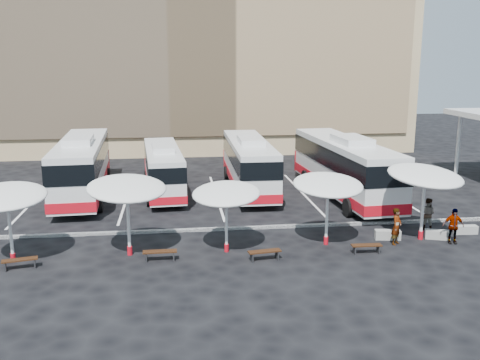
{
  "coord_description": "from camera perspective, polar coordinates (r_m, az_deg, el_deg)",
  "views": [
    {
      "loc": [
        -2.74,
        -27.12,
        9.05
      ],
      "look_at": [
        1.0,
        3.0,
        2.2
      ],
      "focal_mm": 40.0,
      "sensor_mm": 36.0,
      "label": 1
    }
  ],
  "objects": [
    {
      "name": "passenger_1",
      "position": [
        30.77,
        19.41,
        -3.43
      ],
      "size": [
        1.08,
        1.05,
        1.76
      ],
      "primitive_type": "imported",
      "rotation": [
        0.0,
        0.0,
        2.48
      ],
      "color": "black",
      "rests_on": "ground"
    },
    {
      "name": "sunshade_0",
      "position": [
        25.99,
        -23.6,
        -1.63
      ],
      "size": [
        3.94,
        3.98,
        3.64
      ],
      "rotation": [
        0.0,
        0.0,
        0.15
      ],
      "color": "silver",
      "rests_on": "ground"
    },
    {
      "name": "bus_1",
      "position": [
        37.39,
        -8.21,
        1.34
      ],
      "size": [
        3.09,
        10.98,
        3.44
      ],
      "rotation": [
        0.0,
        0.0,
        0.07
      ],
      "color": "silver",
      "rests_on": "ground"
    },
    {
      "name": "ground",
      "position": [
        28.72,
        -1.25,
        -5.65
      ],
      "size": [
        120.0,
        120.0,
        0.0
      ],
      "primitive_type": "plane",
      "color": "black",
      "rests_on": "ground"
    },
    {
      "name": "wood_bench_2",
      "position": [
        24.84,
        2.63,
        -7.78
      ],
      "size": [
        1.57,
        0.63,
        0.47
      ],
      "rotation": [
        0.0,
        0.0,
        0.15
      ],
      "color": "black",
      "rests_on": "ground"
    },
    {
      "name": "passenger_0",
      "position": [
        27.85,
        16.38,
        -4.77
      ],
      "size": [
        0.79,
        0.79,
        1.86
      ],
      "primitive_type": "imported",
      "rotation": [
        0.0,
        0.0,
        0.79
      ],
      "color": "black",
      "rests_on": "ground"
    },
    {
      "name": "conc_bench_2",
      "position": [
        30.94,
        22.94,
        -4.9
      ],
      "size": [
        1.2,
        0.46,
        0.44
      ],
      "primitive_type": "cube",
      "rotation": [
        0.0,
        0.0,
        -0.06
      ],
      "color": "gray",
      "rests_on": "ground"
    },
    {
      "name": "wood_bench_0",
      "position": [
        25.76,
        -22.43,
        -8.02
      ],
      "size": [
        1.56,
        0.72,
        0.46
      ],
      "rotation": [
        0.0,
        0.0,
        0.22
      ],
      "color": "black",
      "rests_on": "ground"
    },
    {
      "name": "sunshade_2",
      "position": [
        25.17,
        -1.48,
        -1.49
      ],
      "size": [
        4.09,
        4.12,
        3.38
      ],
      "rotation": [
        0.0,
        0.0,
        -0.32
      ],
      "color": "silver",
      "rests_on": "ground"
    },
    {
      "name": "bus_2",
      "position": [
        37.68,
        0.95,
        1.92
      ],
      "size": [
        2.99,
        12.31,
        3.9
      ],
      "rotation": [
        0.0,
        0.0,
        -0.01
      ],
      "color": "silver",
      "rests_on": "ground"
    },
    {
      "name": "conc_bench_1",
      "position": [
        29.52,
        20.32,
        -5.48
      ],
      "size": [
        1.31,
        0.8,
        0.47
      ],
      "primitive_type": "cube",
      "rotation": [
        0.0,
        0.0,
        -0.33
      ],
      "color": "gray",
      "rests_on": "ground"
    },
    {
      "name": "sunshade_3",
      "position": [
        26.49,
        9.37,
        -0.54
      ],
      "size": [
        3.63,
        3.68,
        3.59
      ],
      "rotation": [
        0.0,
        0.0,
        0.06
      ],
      "color": "silver",
      "rests_on": "ground"
    },
    {
      "name": "wood_bench_3",
      "position": [
        26.36,
        13.35,
        -6.94
      ],
      "size": [
        1.46,
        0.44,
        0.45
      ],
      "rotation": [
        0.0,
        0.0,
        -0.04
      ],
      "color": "black",
      "rests_on": "ground"
    },
    {
      "name": "wood_bench_1",
      "position": [
        25.04,
        -8.54,
        -7.72
      ],
      "size": [
        1.56,
        0.43,
        0.48
      ],
      "rotation": [
        0.0,
        0.0,
        0.01
      ],
      "color": "black",
      "rests_on": "ground"
    },
    {
      "name": "sunshade_1",
      "position": [
        25.19,
        -11.98,
        -0.9
      ],
      "size": [
        4.77,
        4.8,
        3.82
      ],
      "rotation": [
        0.0,
        0.0,
        0.39
      ],
      "color": "silver",
      "rests_on": "ground"
    },
    {
      "name": "passenger_2",
      "position": [
        28.92,
        21.79,
        -4.58
      ],
      "size": [
        1.12,
        0.63,
        1.81
      ],
      "primitive_type": "imported",
      "rotation": [
        0.0,
        0.0,
        -0.18
      ],
      "color": "black",
      "rests_on": "ground"
    },
    {
      "name": "conc_bench_0",
      "position": [
        28.68,
        15.47,
        -5.65
      ],
      "size": [
        1.34,
        0.65,
        0.48
      ],
      "primitive_type": "cube",
      "rotation": [
        0.0,
        0.0,
        -0.18
      ],
      "color": "gray",
      "rests_on": "ground"
    },
    {
      "name": "bus_0",
      "position": [
        37.5,
        -16.51,
        1.58
      ],
      "size": [
        3.62,
        13.36,
        4.2
      ],
      "rotation": [
        0.0,
        0.0,
        0.06
      ],
      "color": "silver",
      "rests_on": "ground"
    },
    {
      "name": "curb_divider",
      "position": [
        29.17,
        -1.35,
        -5.2
      ],
      "size": [
        34.0,
        0.25,
        0.15
      ],
      "primitive_type": "cube",
      "color": "black",
      "rests_on": "ground"
    },
    {
      "name": "sunshade_4",
      "position": [
        28.4,
        19.15,
        0.39
      ],
      "size": [
        4.97,
        5.0,
        3.92
      ],
      "rotation": [
        0.0,
        0.0,
        0.43
      ],
      "color": "silver",
      "rests_on": "ground"
    },
    {
      "name": "bay_lines",
      "position": [
        36.37,
        -2.54,
        -1.69
      ],
      "size": [
        24.15,
        12.0,
        0.01
      ],
      "color": "white",
      "rests_on": "ground"
    },
    {
      "name": "bus_3",
      "position": [
        36.21,
        11.04,
        1.55
      ],
      "size": [
        3.74,
        13.6,
        4.27
      ],
      "rotation": [
        0.0,
        0.0,
        0.06
      ],
      "color": "silver",
      "rests_on": "ground"
    },
    {
      "name": "sandstone_building",
      "position": [
        59.16,
        -4.59,
        16.15
      ],
      "size": [
        42.0,
        18.25,
        29.6
      ],
      "color": "tan",
      "rests_on": "ground"
    }
  ]
}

